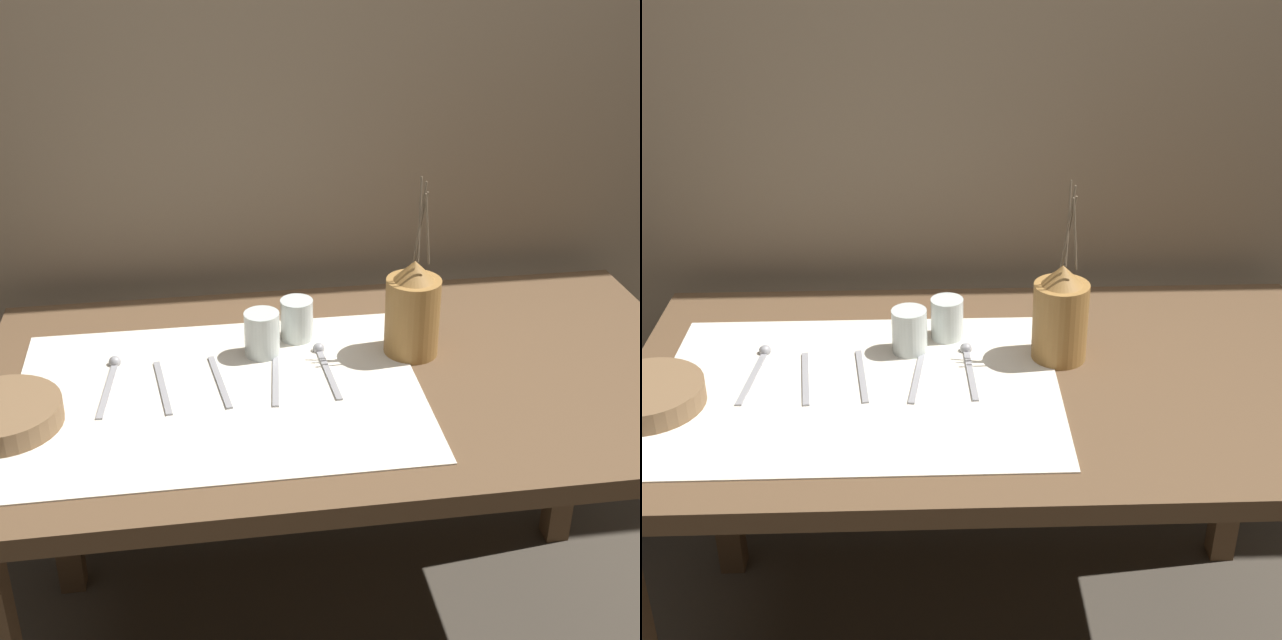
{
  "view_description": "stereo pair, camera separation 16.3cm",
  "coord_description": "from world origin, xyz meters",
  "views": [
    {
      "loc": [
        -0.27,
        -1.44,
        1.62
      ],
      "look_at": [
        -0.06,
        0.0,
        0.88
      ],
      "focal_mm": 50.0,
      "sensor_mm": 36.0,
      "label": 1
    },
    {
      "loc": [
        -0.11,
        -1.45,
        1.62
      ],
      "look_at": [
        -0.06,
        0.0,
        0.88
      ],
      "focal_mm": 50.0,
      "sensor_mm": 36.0,
      "label": 2
    }
  ],
  "objects": [
    {
      "name": "stone_wall_back",
      "position": [
        0.0,
        0.5,
        1.2
      ],
      "size": [
        7.0,
        0.06,
        2.4
      ],
      "color": "gray",
      "rests_on": "ground_plane"
    },
    {
      "name": "pitcher_with_flowers",
      "position": [
        0.14,
        0.07,
        0.85
      ],
      "size": [
        0.11,
        0.11,
        0.36
      ],
      "color": "olive",
      "rests_on": "wooden_table"
    },
    {
      "name": "spoon_outer",
      "position": [
        -0.45,
        0.06,
        0.76
      ],
      "size": [
        0.04,
        0.2,
        0.02
      ],
      "color": "#939399",
      "rests_on": "wooden_table"
    },
    {
      "name": "wooden_bowl",
      "position": [
        -0.62,
        -0.09,
        0.78
      ],
      "size": [
        0.2,
        0.2,
        0.04
      ],
      "color": "brown",
      "rests_on": "wooden_table"
    },
    {
      "name": "fork_outer",
      "position": [
        -0.35,
        -0.01,
        0.76
      ],
      "size": [
        0.04,
        0.19,
        0.0
      ],
      "color": "#939399",
      "rests_on": "wooden_table"
    },
    {
      "name": "glass_tumbler_far",
      "position": [
        -0.08,
        0.15,
        0.8
      ],
      "size": [
        0.07,
        0.07,
        0.09
      ],
      "color": "silver",
      "rests_on": "wooden_table"
    },
    {
      "name": "fork_inner",
      "position": [
        -0.14,
        -0.01,
        0.76
      ],
      "size": [
        0.03,
        0.19,
        0.0
      ],
      "color": "#939399",
      "rests_on": "wooden_table"
    },
    {
      "name": "glass_tumbler_near",
      "position": [
        -0.16,
        0.1,
        0.8
      ],
      "size": [
        0.07,
        0.07,
        0.09
      ],
      "color": "silver",
      "rests_on": "wooden_table"
    },
    {
      "name": "spoon_inner",
      "position": [
        -0.04,
        0.05,
        0.76
      ],
      "size": [
        0.03,
        0.2,
        0.02
      ],
      "color": "#939399",
      "rests_on": "wooden_table"
    },
    {
      "name": "linen_cloth",
      "position": [
        -0.25,
        -0.04,
        0.76
      ],
      "size": [
        0.74,
        0.54,
        0.0
      ],
      "color": "silver",
      "rests_on": "wooden_table"
    },
    {
      "name": "wooden_table",
      "position": [
        0.0,
        0.0,
        0.66
      ],
      "size": [
        1.39,
        0.78,
        0.76
      ],
      "color": "brown",
      "rests_on": "ground_plane"
    },
    {
      "name": "knife_center",
      "position": [
        -0.25,
        -0.0,
        0.76
      ],
      "size": [
        0.04,
        0.19,
        0.0
      ],
      "color": "#939399",
      "rests_on": "wooden_table"
    }
  ]
}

